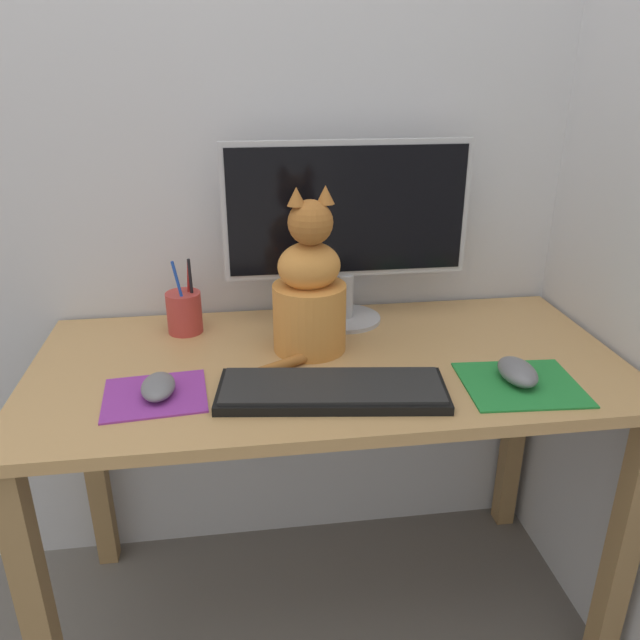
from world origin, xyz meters
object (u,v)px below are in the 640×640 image
(computer_mouse_right, at_px, (518,372))
(cat, at_px, (309,292))
(pen_cup, at_px, (184,312))
(keyboard, at_px, (332,390))
(computer_mouse_left, at_px, (158,387))
(monitor, at_px, (347,221))

(computer_mouse_right, distance_m, cat, 0.45)
(computer_mouse_right, distance_m, pen_cup, 0.74)
(keyboard, height_order, pen_cup, pen_cup)
(keyboard, distance_m, computer_mouse_right, 0.37)
(computer_mouse_left, height_order, cat, cat)
(cat, bearing_deg, computer_mouse_right, -37.89)
(cat, relative_size, pen_cup, 2.00)
(keyboard, xyz_separation_m, pen_cup, (-0.29, 0.34, 0.04))
(monitor, bearing_deg, pen_cup, -177.88)
(computer_mouse_left, distance_m, pen_cup, 0.30)
(computer_mouse_right, bearing_deg, pen_cup, 152.54)
(pen_cup, bearing_deg, monitor, 2.12)
(keyboard, distance_m, computer_mouse_left, 0.33)
(monitor, bearing_deg, computer_mouse_right, -52.03)
(computer_mouse_left, xyz_separation_m, pen_cup, (0.03, 0.30, 0.03))
(pen_cup, bearing_deg, computer_mouse_left, -96.22)
(computer_mouse_left, distance_m, computer_mouse_right, 0.69)
(cat, height_order, pen_cup, cat)
(computer_mouse_right, relative_size, pen_cup, 0.64)
(monitor, relative_size, computer_mouse_right, 4.95)
(computer_mouse_left, xyz_separation_m, computer_mouse_right, (0.69, -0.04, 0.00))
(computer_mouse_left, bearing_deg, computer_mouse_right, -3.46)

